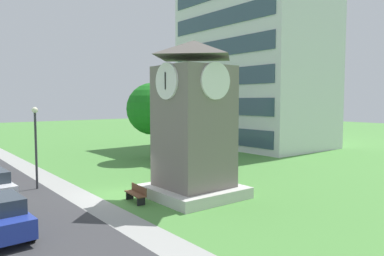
% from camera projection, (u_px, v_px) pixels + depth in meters
% --- Properties ---
extents(ground_plane, '(160.00, 160.00, 0.00)m').
position_uv_depth(ground_plane, '(118.00, 195.00, 21.15)').
color(ground_plane, '#4C893D').
extents(kerb_strip, '(120.00, 1.60, 0.01)m').
position_uv_depth(kerb_strip, '(87.00, 200.00, 20.02)').
color(kerb_strip, '#9E9E99').
rests_on(kerb_strip, ground).
extents(office_building, '(16.89, 11.26, 22.40)m').
position_uv_depth(office_building, '(254.00, 52.00, 43.95)').
color(office_building, silver).
rests_on(office_building, ground).
extents(clock_tower, '(4.78, 4.78, 8.76)m').
position_uv_depth(clock_tower, '(194.00, 129.00, 20.62)').
color(clock_tower, slate).
rests_on(clock_tower, ground).
extents(park_bench, '(1.83, 0.63, 0.88)m').
position_uv_depth(park_bench, '(136.00, 194.00, 19.70)').
color(park_bench, brown).
rests_on(park_bench, ground).
extents(street_lamp, '(0.36, 0.36, 5.05)m').
position_uv_depth(street_lamp, '(36.00, 137.00, 22.43)').
color(street_lamp, '#333338').
rests_on(street_lamp, ground).
extents(tree_near_tower, '(4.72, 4.72, 7.04)m').
position_uv_depth(tree_near_tower, '(153.00, 109.00, 33.33)').
color(tree_near_tower, '#513823').
rests_on(tree_near_tower, ground).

